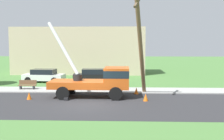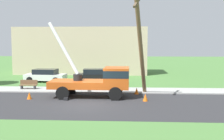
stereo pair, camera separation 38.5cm
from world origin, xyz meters
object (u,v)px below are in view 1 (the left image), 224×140
object	(u,v)px
utility_truck	(100,79)
traffic_cone_behind	(29,96)
traffic_cone_curbside	(136,91)
park_bench	(27,85)
parked_sedan_white	(44,76)
leaning_utility_pole	(140,44)
traffic_cone_ahead	(146,97)
parked_sedan_black	(93,75)

from	to	relation	value
utility_truck	traffic_cone_behind	size ratio (longest dim) A/B	12.07
traffic_cone_curbside	park_bench	world-z (taller)	park_bench
traffic_cone_curbside	parked_sedan_white	size ratio (longest dim) A/B	0.12
traffic_cone_behind	traffic_cone_curbside	size ratio (longest dim) A/B	1.00
leaning_utility_pole	traffic_cone_ahead	xyz separation A→B (m)	(0.33, -1.56, -3.91)
traffic_cone_ahead	parked_sedan_black	size ratio (longest dim) A/B	0.12
traffic_cone_ahead	parked_sedan_black	distance (m)	11.44
utility_truck	parked_sedan_white	bearing A→B (deg)	129.41
utility_truck	parked_sedan_black	size ratio (longest dim) A/B	1.49
parked_sedan_white	park_bench	size ratio (longest dim) A/B	2.84
parked_sedan_white	parked_sedan_black	world-z (taller)	same
utility_truck	traffic_cone_ahead	world-z (taller)	utility_truck
traffic_cone_curbside	park_bench	bearing A→B (deg)	170.48
leaning_utility_pole	traffic_cone_curbside	bearing A→B (deg)	99.88
leaning_utility_pole	parked_sedan_white	distance (m)	13.36
traffic_cone_curbside	park_bench	distance (m)	9.91
leaning_utility_pole	traffic_cone_behind	xyz separation A→B (m)	(-8.41, -1.32, -3.91)
parked_sedan_black	utility_truck	bearing A→B (deg)	-80.56
parked_sedan_white	traffic_cone_behind	bearing A→B (deg)	-80.63
traffic_cone_curbside	traffic_cone_ahead	bearing A→B (deg)	-78.91
utility_truck	traffic_cone_curbside	world-z (taller)	utility_truck
utility_truck	leaning_utility_pole	distance (m)	4.19
utility_truck	parked_sedan_white	size ratio (longest dim) A/B	1.49
traffic_cone_ahead	traffic_cone_behind	world-z (taller)	same
leaning_utility_pole	park_bench	size ratio (longest dim) A/B	5.15
utility_truck	parked_sedan_black	xyz separation A→B (m)	(-1.48, 8.92, -0.70)
utility_truck	parked_sedan_black	world-z (taller)	utility_truck
parked_sedan_white	park_bench	xyz separation A→B (m)	(-0.01, -5.28, -0.25)
utility_truck	traffic_cone_curbside	xyz separation A→B (m)	(2.91, 1.42, -1.13)
traffic_cone_behind	utility_truck	bearing A→B (deg)	12.35
traffic_cone_curbside	parked_sedan_black	world-z (taller)	parked_sedan_black
traffic_cone_behind	traffic_cone_curbside	world-z (taller)	same
parked_sedan_white	parked_sedan_black	distance (m)	5.40
traffic_cone_behind	park_bench	size ratio (longest dim) A/B	0.35
parked_sedan_white	park_bench	distance (m)	5.29
utility_truck	parked_sedan_white	xyz separation A→B (m)	(-6.85, 8.34, -0.70)
leaning_utility_pole	park_bench	world-z (taller)	leaning_utility_pole
traffic_cone_behind	parked_sedan_white	bearing A→B (deg)	99.37
utility_truck	traffic_cone_ahead	bearing A→B (deg)	-21.91
traffic_cone_curbside	park_bench	size ratio (longest dim) A/B	0.35
leaning_utility_pole	parked_sedan_white	bearing A→B (deg)	140.67
utility_truck	parked_sedan_white	distance (m)	10.82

